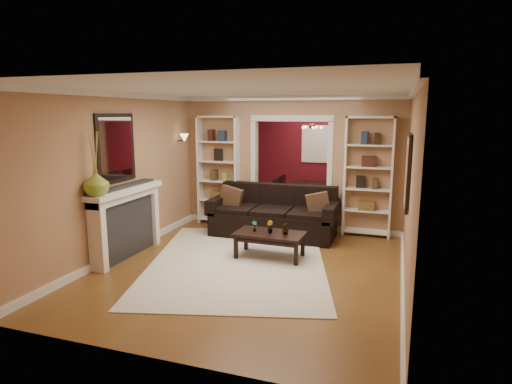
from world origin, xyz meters
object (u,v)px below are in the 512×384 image
(coffee_table, at_px, (270,245))
(sofa, at_px, (273,212))
(bookshelf_right, at_px, (368,177))
(fireplace, at_px, (128,223))
(dining_table, at_px, (310,199))
(bookshelf_left, at_px, (219,170))

(coffee_table, bearing_deg, sofa, 105.80)
(coffee_table, distance_m, bookshelf_right, 2.50)
(sofa, distance_m, coffee_table, 1.33)
(sofa, distance_m, fireplace, 2.75)
(sofa, xyz_separation_m, fireplace, (-1.93, -1.95, 0.10))
(bookshelf_right, xyz_separation_m, fireplace, (-3.64, -2.53, -0.57))
(sofa, bearing_deg, bookshelf_right, 18.73)
(dining_table, bearing_deg, bookshelf_left, 135.84)
(sofa, xyz_separation_m, bookshelf_right, (1.71, 0.58, 0.67))
(sofa, height_order, dining_table, sofa)
(bookshelf_right, xyz_separation_m, dining_table, (-1.44, 1.71, -0.84))
(sofa, relative_size, fireplace, 1.44)
(sofa, xyz_separation_m, dining_table, (0.27, 2.29, -0.17))
(sofa, height_order, bookshelf_left, bookshelf_left)
(bookshelf_right, bearing_deg, dining_table, 130.23)
(bookshelf_left, distance_m, bookshelf_right, 3.10)
(coffee_table, height_order, fireplace, fireplace)
(bookshelf_left, relative_size, bookshelf_right, 1.00)
(bookshelf_right, bearing_deg, coffee_table, -127.14)
(coffee_table, bearing_deg, fireplace, -161.02)
(fireplace, relative_size, dining_table, 0.96)
(coffee_table, relative_size, bookshelf_left, 0.49)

